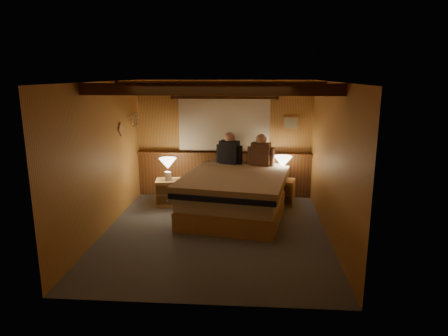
# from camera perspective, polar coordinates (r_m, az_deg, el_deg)

# --- Properties ---
(floor) EXTENTS (4.20, 4.20, 0.00)m
(floor) POSITION_cam_1_polar(r_m,az_deg,el_deg) (6.59, -1.25, -9.15)
(floor) COLOR #4E545D
(floor) RESTS_ON ground
(ceiling) EXTENTS (4.20, 4.20, 0.00)m
(ceiling) POSITION_cam_1_polar(r_m,az_deg,el_deg) (6.09, -1.36, 12.22)
(ceiling) COLOR #D18A4E
(ceiling) RESTS_ON wall_back
(wall_back) EXTENTS (3.60, 0.00, 3.60)m
(wall_back) POSITION_cam_1_polar(r_m,az_deg,el_deg) (8.29, 0.05, 4.17)
(wall_back) COLOR #C99148
(wall_back) RESTS_ON floor
(wall_left) EXTENTS (0.00, 4.20, 4.20)m
(wall_left) POSITION_cam_1_polar(r_m,az_deg,el_deg) (6.64, -16.96, 1.30)
(wall_left) COLOR #C99148
(wall_left) RESTS_ON floor
(wall_right) EXTENTS (0.00, 4.20, 4.20)m
(wall_right) POSITION_cam_1_polar(r_m,az_deg,el_deg) (6.32, 15.16, 0.83)
(wall_right) COLOR #C99148
(wall_right) RESTS_ON floor
(wall_front) EXTENTS (3.60, 0.00, 3.60)m
(wall_front) POSITION_cam_1_polar(r_m,az_deg,el_deg) (4.21, -3.98, -4.92)
(wall_front) COLOR #C99148
(wall_front) RESTS_ON floor
(wainscot) EXTENTS (3.60, 0.23, 0.94)m
(wainscot) POSITION_cam_1_polar(r_m,az_deg,el_deg) (8.37, 0.02, -0.74)
(wainscot) COLOR brown
(wainscot) RESTS_ON wall_back
(curtain_window) EXTENTS (2.18, 0.09, 1.11)m
(curtain_window) POSITION_cam_1_polar(r_m,az_deg,el_deg) (8.17, 0.02, 6.32)
(curtain_window) COLOR #442611
(curtain_window) RESTS_ON wall_back
(ceiling_beams) EXTENTS (3.60, 1.65, 0.16)m
(ceiling_beams) POSITION_cam_1_polar(r_m,az_deg,el_deg) (6.24, -1.23, 11.42)
(ceiling_beams) COLOR #442611
(ceiling_beams) RESTS_ON ceiling
(coat_rail) EXTENTS (0.05, 0.55, 0.24)m
(coat_rail) POSITION_cam_1_polar(r_m,az_deg,el_deg) (8.02, -12.66, 6.92)
(coat_rail) COLOR silver
(coat_rail) RESTS_ON wall_left
(framed_print) EXTENTS (0.30, 0.04, 0.25)m
(framed_print) POSITION_cam_1_polar(r_m,az_deg,el_deg) (8.23, 9.52, 6.39)
(framed_print) COLOR tan
(framed_print) RESTS_ON wall_back
(bed) EXTENTS (2.07, 2.52, 0.77)m
(bed) POSITION_cam_1_polar(r_m,az_deg,el_deg) (7.24, 1.72, -3.68)
(bed) COLOR tan
(bed) RESTS_ON floor
(nightstand_left) EXTENTS (0.51, 0.47, 0.51)m
(nightstand_left) POSITION_cam_1_polar(r_m,az_deg,el_deg) (7.91, -7.99, -3.45)
(nightstand_left) COLOR tan
(nightstand_left) RESTS_ON floor
(nightstand_right) EXTENTS (0.53, 0.50, 0.50)m
(nightstand_right) POSITION_cam_1_polar(r_m,az_deg,el_deg) (7.93, 8.28, -3.43)
(nightstand_right) COLOR tan
(nightstand_right) RESTS_ON floor
(lamp_left) EXTENTS (0.33, 0.33, 0.43)m
(lamp_left) POSITION_cam_1_polar(r_m,az_deg,el_deg) (7.75, -8.04, 0.45)
(lamp_left) COLOR white
(lamp_left) RESTS_ON nightstand_left
(lamp_right) EXTENTS (0.35, 0.35, 0.45)m
(lamp_right) POSITION_cam_1_polar(r_m,az_deg,el_deg) (7.84, 8.42, 0.68)
(lamp_right) COLOR white
(lamp_right) RESTS_ON nightstand_right
(person_left) EXTENTS (0.52, 0.31, 0.66)m
(person_left) POSITION_cam_1_polar(r_m,az_deg,el_deg) (7.93, 0.77, 2.48)
(person_left) COLOR black
(person_left) RESTS_ON bed
(person_right) EXTENTS (0.52, 0.29, 0.65)m
(person_right) POSITION_cam_1_polar(r_m,az_deg,el_deg) (7.79, 5.30, 2.19)
(person_right) COLOR #4E2F1F
(person_right) RESTS_ON bed
(duffel_bag) EXTENTS (0.54, 0.36, 0.36)m
(duffel_bag) POSITION_cam_1_polar(r_m,az_deg,el_deg) (8.13, -7.03, -3.65)
(duffel_bag) COLOR black
(duffel_bag) RESTS_ON floor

